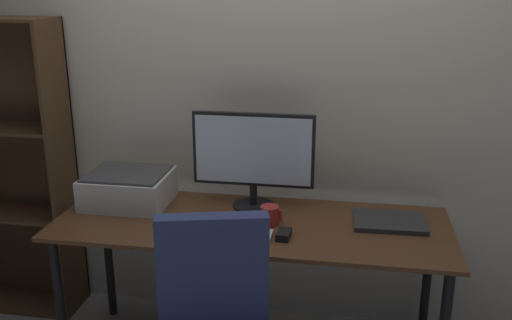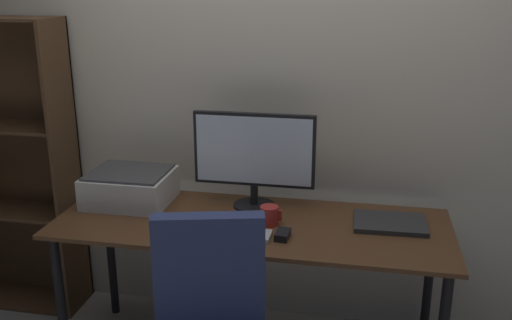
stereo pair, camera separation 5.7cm
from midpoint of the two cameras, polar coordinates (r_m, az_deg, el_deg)
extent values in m
cube|color=beige|center=(2.90, 2.00, 7.90)|extent=(6.40, 0.10, 2.60)
cube|color=#56351E|center=(2.59, 0.13, -6.47)|extent=(1.80, 0.65, 0.02)
cylinder|color=black|center=(2.82, -18.51, -13.86)|extent=(0.04, 0.04, 0.72)
cylinder|color=black|center=(3.23, -13.94, -9.22)|extent=(0.04, 0.04, 0.72)
cylinder|color=black|center=(2.98, 17.54, -11.88)|extent=(0.04, 0.04, 0.72)
cylinder|color=black|center=(2.76, 0.41, -4.59)|extent=(0.20, 0.20, 0.01)
cylinder|color=black|center=(2.74, 0.41, -3.50)|extent=(0.04, 0.04, 0.10)
cube|color=black|center=(2.66, 0.42, 1.05)|extent=(0.58, 0.03, 0.35)
cube|color=silver|center=(2.65, 0.36, 0.96)|extent=(0.55, 0.01, 0.32)
cube|color=#B7BABC|center=(2.45, -1.22, -7.48)|extent=(0.29, 0.11, 0.02)
cube|color=black|center=(2.43, 3.38, -7.55)|extent=(0.06, 0.10, 0.03)
cylinder|color=#B72D28|center=(2.55, 1.99, -5.63)|extent=(0.08, 0.08, 0.09)
cube|color=#B72D28|center=(2.54, 3.10, -5.62)|extent=(0.02, 0.01, 0.05)
cube|color=#2D2D30|center=(2.63, 13.96, -6.19)|extent=(0.33, 0.24, 0.02)
cube|color=silver|center=(2.85, -12.04, -2.76)|extent=(0.40, 0.34, 0.15)
cube|color=#424244|center=(2.82, -12.15, -1.22)|extent=(0.37, 0.31, 0.01)
cube|color=white|center=(2.47, -5.51, -7.58)|extent=(0.27, 0.34, 0.00)
cube|color=navy|center=(2.10, -3.92, -12.15)|extent=(0.41, 0.16, 0.52)
cube|color=#4C331E|center=(3.17, -18.07, -1.27)|extent=(0.02, 0.28, 1.62)
cube|color=#4C331E|center=(3.46, -22.25, -0.16)|extent=(0.74, 0.01, 1.62)
cube|color=#4C331E|center=(3.67, -21.92, -12.78)|extent=(0.70, 0.26, 0.02)
cube|color=#4C331E|center=(3.44, -22.98, -4.69)|extent=(0.70, 0.26, 0.02)
cube|color=#4C331E|center=(3.30, -23.98, 3.16)|extent=(0.70, 0.26, 0.02)
camera|label=1|loc=(0.03, -89.35, 0.21)|focal=39.59mm
camera|label=2|loc=(0.03, 90.65, -0.21)|focal=39.59mm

